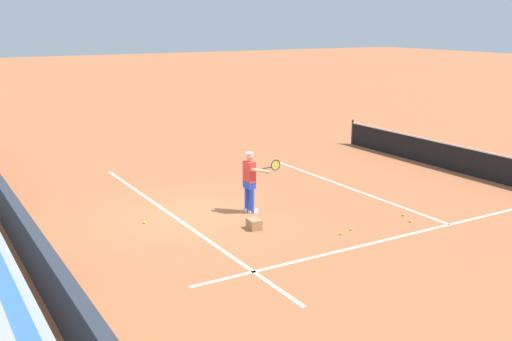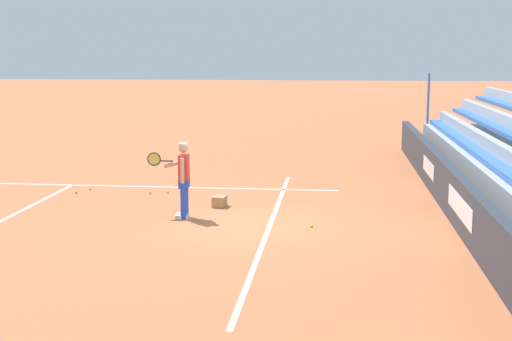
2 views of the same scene
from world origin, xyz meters
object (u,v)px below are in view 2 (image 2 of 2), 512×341
Objects in this scene: ball_box_cardboard at (219,201)px; tennis_ball_far_left at (76,192)px; tennis_ball_toward_net at (311,226)px; tennis_ball_near_player at (90,189)px; tennis_ball_on_baseline at (150,193)px; tennis_player at (183,179)px; tennis_ball_by_box at (168,192)px.

ball_box_cardboard is 6.06× the size of tennis_ball_far_left.
tennis_ball_near_player is at bearing 60.21° from tennis_ball_toward_net.
tennis_ball_far_left is at bearing 94.78° from tennis_ball_on_baseline.
tennis_ball_far_left is 1.00× the size of tennis_ball_toward_net.
tennis_ball_far_left is 0.53m from tennis_ball_near_player.
tennis_ball_near_player is (0.49, -0.21, 0.00)m from tennis_ball_far_left.
tennis_ball_toward_net and tennis_ball_on_baseline have the same top height.
tennis_ball_near_player is 1.79m from tennis_ball_on_baseline.
tennis_player is at bearing 78.93° from tennis_ball_toward_net.
tennis_player reaches higher than tennis_ball_on_baseline.
tennis_ball_near_player is 1.00× the size of tennis_ball_by_box.
tennis_ball_far_left is 1.00× the size of tennis_ball_on_baseline.
tennis_ball_near_player is at bearing 79.63° from tennis_ball_on_baseline.
tennis_ball_toward_net is at bearing -119.79° from tennis_ball_near_player.
tennis_player is at bearing 153.86° from ball_box_cardboard.
tennis_ball_far_left and tennis_ball_toward_net have the same top height.
tennis_ball_on_baseline is at bearing -100.37° from tennis_ball_near_player.
tennis_player is at bearing -132.39° from tennis_ball_near_player.
ball_box_cardboard reaches higher than tennis_ball_toward_net.
ball_box_cardboard is 6.06× the size of tennis_ball_toward_net.
tennis_ball_toward_net and tennis_ball_by_box have the same top height.
ball_box_cardboard is 2.49m from tennis_ball_on_baseline.
tennis_ball_far_left is 2.44m from tennis_ball_by_box.
tennis_player is 4.46m from tennis_ball_near_player.
tennis_player is 25.98× the size of tennis_ball_far_left.
tennis_ball_toward_net is at bearing -115.48° from tennis_ball_far_left.
tennis_ball_toward_net and tennis_ball_near_player have the same top height.
tennis_ball_by_box is at bearing 47.55° from ball_box_cardboard.
tennis_ball_near_player is at bearing 85.45° from tennis_ball_by_box.
tennis_player is at bearing -150.82° from tennis_ball_on_baseline.
ball_box_cardboard is 6.06× the size of tennis_ball_by_box.
tennis_ball_toward_net is 1.00× the size of tennis_ball_near_player.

